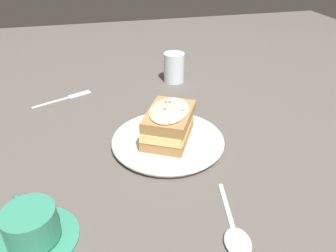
# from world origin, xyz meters

# --- Properties ---
(ground_plane) EXTENTS (2.40, 2.40, 0.00)m
(ground_plane) POSITION_xyz_m (0.00, 0.00, 0.00)
(ground_plane) COLOR #514C47
(dinner_plate) EXTENTS (0.26, 0.26, 0.02)m
(dinner_plate) POSITION_xyz_m (-0.01, 0.00, 0.01)
(dinner_plate) COLOR silver
(dinner_plate) RESTS_ON ground_plane
(sandwich) EXTENTS (0.15, 0.17, 0.08)m
(sandwich) POSITION_xyz_m (-0.01, -0.00, 0.05)
(sandwich) COLOR #A37542
(sandwich) RESTS_ON dinner_plate
(teacup_with_saucer) EXTENTS (0.14, 0.14, 0.06)m
(teacup_with_saucer) POSITION_xyz_m (0.27, 0.21, 0.03)
(teacup_with_saucer) COLOR #338466
(teacup_with_saucer) RESTS_ON ground_plane
(water_glass) EXTENTS (0.07, 0.07, 0.09)m
(water_glass) POSITION_xyz_m (-0.11, -0.35, 0.05)
(water_glass) COLOR silver
(water_glass) RESTS_ON ground_plane
(fork) EXTENTS (0.17, 0.09, 0.00)m
(fork) POSITION_xyz_m (0.22, -0.31, 0.00)
(fork) COLOR silver
(fork) RESTS_ON ground_plane
(spoon) EXTENTS (0.06, 0.17, 0.01)m
(spoon) POSITION_xyz_m (-0.05, 0.29, 0.00)
(spoon) COLOR silver
(spoon) RESTS_ON ground_plane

